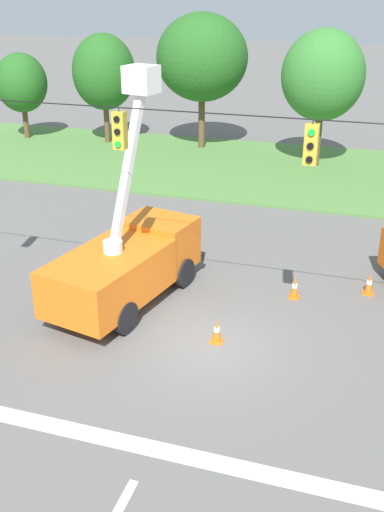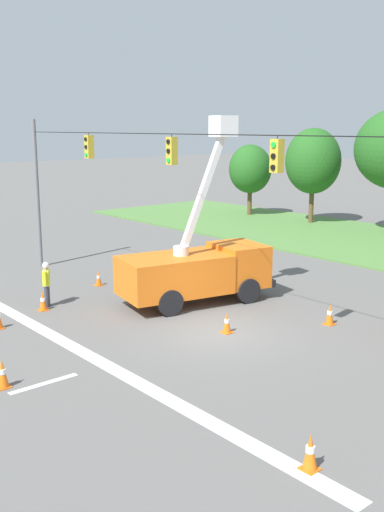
% 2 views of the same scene
% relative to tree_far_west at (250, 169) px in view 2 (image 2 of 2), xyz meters
% --- Properties ---
extents(ground_plane, '(200.00, 200.00, 0.00)m').
position_rel_tree_far_west_xyz_m(ground_plane, '(18.42, -20.44, -3.64)').
color(ground_plane, '#605E5B').
extents(lane_markings, '(17.60, 15.25, 0.01)m').
position_rel_tree_far_west_xyz_m(lane_markings, '(18.42, -26.31, -3.64)').
color(lane_markings, silver).
rests_on(lane_markings, ground).
extents(signal_gantry, '(26.20, 0.33, 7.20)m').
position_rel_tree_far_west_xyz_m(signal_gantry, '(18.43, -20.44, 0.94)').
color(signal_gantry, slate).
rests_on(signal_gantry, ground).
extents(tree_far_west, '(3.27, 3.34, 5.52)m').
position_rel_tree_far_west_xyz_m(tree_far_west, '(0.00, 0.00, 0.00)').
color(tree_far_west, brown).
rests_on(tree_far_west, ground).
extents(tree_west, '(3.88, 3.95, 6.78)m').
position_rel_tree_far_west_xyz_m(tree_west, '(5.61, 0.55, 0.82)').
color(tree_west, brown).
rests_on(tree_west, ground).
extents(utility_truck_bucket_lift, '(3.56, 6.41, 7.26)m').
position_rel_tree_far_west_xyz_m(utility_truck_bucket_lift, '(15.22, -18.57, -2.23)').
color(utility_truck_bucket_lift, orange).
rests_on(utility_truck_bucket_lift, ground).
extents(road_worker, '(0.55, 0.43, 1.77)m').
position_rel_tree_far_west_xyz_m(road_worker, '(11.91, -23.39, -2.64)').
color(road_worker, '#383842').
rests_on(road_worker, ground).
extents(traffic_cone_foreground_left, '(0.36, 0.36, 0.80)m').
position_rel_tree_far_west_xyz_m(traffic_cone_foreground_left, '(25.76, -24.62, -3.24)').
color(traffic_cone_foreground_left, orange).
rests_on(traffic_cone_foreground_left, ground).
extents(traffic_cone_foreground_right, '(0.36, 0.36, 0.75)m').
position_rel_tree_far_west_xyz_m(traffic_cone_foreground_right, '(12.27, -23.76, -3.27)').
color(traffic_cone_foreground_right, orange).
rests_on(traffic_cone_foreground_right, ground).
extents(traffic_cone_mid_left, '(0.36, 0.36, 0.59)m').
position_rel_tree_far_west_xyz_m(traffic_cone_mid_left, '(13.06, -16.05, -3.36)').
color(traffic_cone_mid_left, orange).
rests_on(traffic_cone_mid_left, ground).
extents(traffic_cone_mid_right, '(0.36, 0.36, 0.76)m').
position_rel_tree_far_west_xyz_m(traffic_cone_mid_right, '(20.36, -16.81, -3.26)').
color(traffic_cone_mid_right, orange).
rests_on(traffic_cone_mid_right, ground).
extents(traffic_cone_near_bucket, '(0.36, 0.36, 0.81)m').
position_rel_tree_far_west_xyz_m(traffic_cone_near_bucket, '(17.94, -27.77, -3.24)').
color(traffic_cone_near_bucket, orange).
rests_on(traffic_cone_near_bucket, ground).
extents(traffic_cone_lane_edge_a, '(0.36, 0.36, 0.72)m').
position_rel_tree_far_west_xyz_m(traffic_cone_lane_edge_a, '(18.64, -20.18, -3.28)').
color(traffic_cone_lane_edge_a, orange).
rests_on(traffic_cone_lane_edge_a, ground).
extents(traffic_cone_lane_edge_b, '(0.36, 0.36, 0.67)m').
position_rel_tree_far_west_xyz_m(traffic_cone_lane_edge_b, '(10.50, -20.21, -3.31)').
color(traffic_cone_lane_edge_b, orange).
rests_on(traffic_cone_lane_edge_b, ground).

